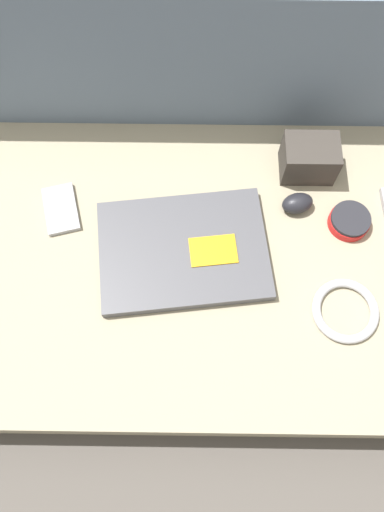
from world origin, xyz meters
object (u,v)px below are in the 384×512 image
(speaker_puck, at_px, (347,221))
(camera_pouch, at_px, (307,158))
(phone_black, at_px, (59,209))
(computer_mouse, at_px, (295,203))
(laptop, at_px, (181,250))

(speaker_puck, bearing_deg, camera_pouch, 121.28)
(phone_black, bearing_deg, computer_mouse, -13.37)
(speaker_puck, bearing_deg, phone_black, 177.70)
(laptop, distance_m, computer_mouse, 0.25)
(laptop, distance_m, speaker_puck, 0.34)
(computer_mouse, xyz_separation_m, phone_black, (-0.48, -0.01, -0.01))
(laptop, bearing_deg, camera_pouch, 30.59)
(laptop, xyz_separation_m, speaker_puck, (0.33, 0.07, 0.00))
(laptop, bearing_deg, speaker_puck, 4.62)
(speaker_puck, bearing_deg, laptop, -168.52)
(speaker_puck, xyz_separation_m, camera_pouch, (-0.08, 0.13, 0.03))
(computer_mouse, distance_m, speaker_puck, 0.11)
(laptop, height_order, phone_black, laptop)
(laptop, relative_size, phone_black, 2.93)
(speaker_puck, height_order, phone_black, speaker_puck)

